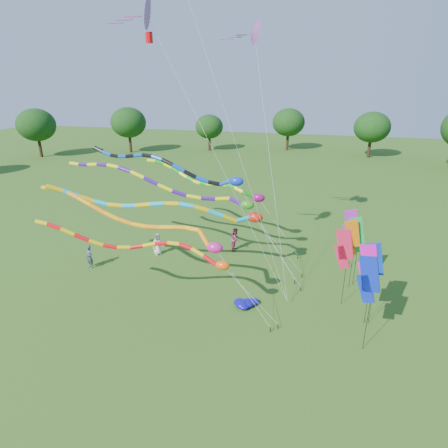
% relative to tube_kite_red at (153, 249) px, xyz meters
% --- Properties ---
extents(ground, '(160.00, 160.00, 0.00)m').
position_rel_tube_kite_red_xyz_m(ground, '(4.61, -1.22, -4.18)').
color(ground, '#255616').
rests_on(ground, ground).
extents(tree_ring, '(117.87, 115.58, 9.59)m').
position_rel_tube_kite_red_xyz_m(tree_ring, '(9.74, -5.99, 1.34)').
color(tree_ring, '#382314').
rests_on(tree_ring, ground).
extents(tube_kite_red, '(12.86, 1.76, 6.13)m').
position_rel_tube_kite_red_xyz_m(tube_kite_red, '(0.00, 0.00, 0.00)').
color(tube_kite_red, black).
rests_on(tube_kite_red, ground).
extents(tube_kite_orange, '(15.09, 2.82, 7.03)m').
position_rel_tube_kite_red_xyz_m(tube_kite_orange, '(-1.27, 1.56, 0.85)').
color(tube_kite_orange, black).
rests_on(tube_kite_orange, ground).
extents(tube_kite_purple, '(16.69, 1.78, 8.01)m').
position_rel_tube_kite_red_xyz_m(tube_kite_purple, '(-1.05, 5.36, 1.95)').
color(tube_kite_purple, black).
rests_on(tube_kite_purple, ground).
extents(tube_kite_blue, '(14.74, 1.87, 8.64)m').
position_rel_tube_kite_red_xyz_m(tube_kite_blue, '(-0.74, 6.05, 2.97)').
color(tube_kite_blue, black).
rests_on(tube_kite_blue, ground).
extents(tube_kite_cyan, '(14.93, 4.90, 7.30)m').
position_rel_tube_kite_red_xyz_m(tube_kite_cyan, '(0.19, 3.82, 1.00)').
color(tube_kite_cyan, black).
rests_on(tube_kite_cyan, ground).
extents(tube_kite_green, '(12.94, 3.00, 6.90)m').
position_rel_tube_kite_red_xyz_m(tube_kite_green, '(0.56, 10.79, 0.74)').
color(tube_kite_green, black).
rests_on(tube_kite_green, ground).
extents(delta_kite_high_a, '(10.02, 1.83, 17.20)m').
position_rel_tube_kite_red_xyz_m(delta_kite_high_a, '(-0.64, 2.43, 11.44)').
color(delta_kite_high_a, black).
rests_on(delta_kite_high_a, ground).
extents(delta_kite_high_c, '(5.84, 7.17, 16.68)m').
position_rel_tube_kite_red_xyz_m(delta_kite_high_c, '(3.53, 8.95, 11.17)').
color(delta_kite_high_c, black).
rests_on(delta_kite_high_c, ground).
extents(banner_pole_blue_a, '(1.11, 0.50, 5.12)m').
position_rel_tube_kite_red_xyz_m(banner_pole_blue_a, '(10.94, -0.01, -0.32)').
color(banner_pole_blue_a, black).
rests_on(banner_pole_blue_a, ground).
extents(banner_pole_blue_b, '(1.16, 0.27, 4.86)m').
position_rel_tube_kite_red_xyz_m(banner_pole_blue_b, '(11.40, 2.28, -0.59)').
color(banner_pole_blue_b, black).
rests_on(banner_pole_blue_b, ground).
extents(banner_pole_magenta_b, '(1.16, 0.26, 4.76)m').
position_rel_tube_kite_red_xyz_m(banner_pole_magenta_b, '(11.18, 2.24, -0.68)').
color(banner_pole_magenta_b, black).
rests_on(banner_pole_magenta_b, ground).
extents(banner_pole_orange, '(1.14, 0.40, 4.68)m').
position_rel_tube_kite_red_xyz_m(banner_pole_orange, '(10.54, 5.95, -0.76)').
color(banner_pole_orange, black).
rests_on(banner_pole_orange, ground).
extents(banner_pole_red, '(1.15, 0.35, 4.84)m').
position_rel_tube_kite_red_xyz_m(banner_pole_red, '(10.00, 3.84, -0.60)').
color(banner_pole_red, black).
rests_on(banner_pole_red, ground).
extents(banner_pole_green, '(1.16, 0.21, 4.75)m').
position_rel_tube_kite_red_xyz_m(banner_pole_green, '(10.80, 6.37, -0.70)').
color(banner_pole_green, black).
rests_on(banner_pole_green, ground).
extents(banner_pole_violet, '(1.16, 0.26, 4.42)m').
position_rel_tube_kite_red_xyz_m(banner_pole_violet, '(10.66, 8.78, -1.02)').
color(banner_pole_violet, black).
rests_on(banner_pole_violet, ground).
extents(blue_nylon_heap, '(1.09, 1.31, 0.43)m').
position_rel_tube_kite_red_xyz_m(blue_nylon_heap, '(4.56, 2.21, -3.98)').
color(blue_nylon_heap, '#0E0C9C').
rests_on(blue_nylon_heap, ground).
extents(person_a, '(0.98, 0.96, 1.70)m').
position_rel_tube_kite_red_xyz_m(person_a, '(-3.25, 7.37, -3.33)').
color(person_a, silver).
rests_on(person_a, ground).
extents(person_b, '(0.75, 0.63, 1.73)m').
position_rel_tube_kite_red_xyz_m(person_b, '(-7.02, 4.09, -3.31)').
color(person_b, '#3F4B58').
rests_on(person_b, ground).
extents(person_c, '(0.73, 0.92, 1.84)m').
position_rel_tube_kite_red_xyz_m(person_c, '(2.35, 9.64, -3.26)').
color(person_c, '#943551').
rests_on(person_c, ground).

